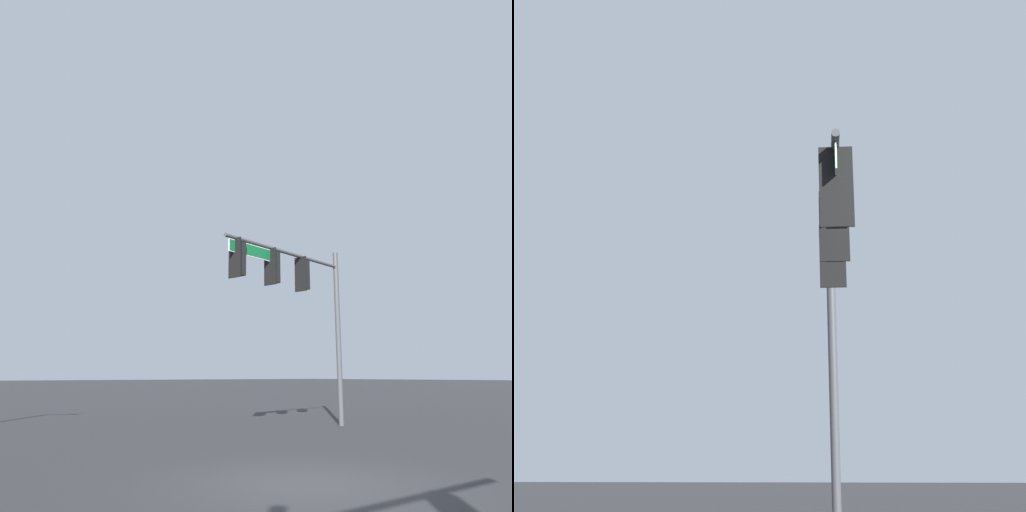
# 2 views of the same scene
# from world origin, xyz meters

# --- Properties ---
(signal_pole_near) EXTENTS (6.45, 1.37, 6.80)m
(signal_pole_near) POSITION_xyz_m (-5.75, -6.26, 4.97)
(signal_pole_near) COLOR #47474C
(signal_pole_near) RESTS_ON ground_plane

